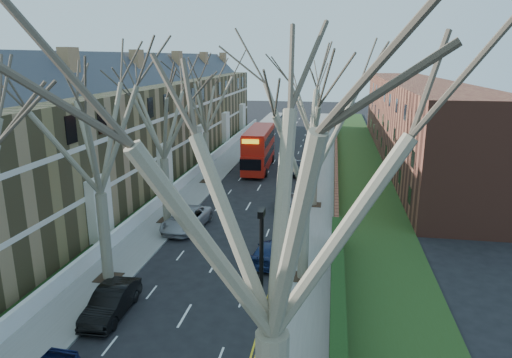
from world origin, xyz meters
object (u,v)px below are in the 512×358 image
at_px(car_right_near, 269,252).
at_px(double_decker_bus, 259,150).
at_px(lamp_post, 261,313).
at_px(car_left_mid, 111,302).

bearing_deg(car_right_near, double_decker_bus, -72.06).
bearing_deg(lamp_post, car_left_mid, 145.65).
distance_m(lamp_post, double_decker_bus, 39.02).
distance_m(lamp_post, car_right_near, 14.30).
distance_m(double_decker_bus, car_left_mid, 32.62).
xyz_separation_m(lamp_post, car_right_near, (-1.63, 13.65, -3.93)).
bearing_deg(car_left_mid, car_right_near, 45.82).
xyz_separation_m(lamp_post, car_left_mid, (-8.70, 5.94, -3.83)).
height_order(double_decker_bus, car_right_near, double_decker_bus).
relative_size(lamp_post, double_decker_bus, 0.72).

